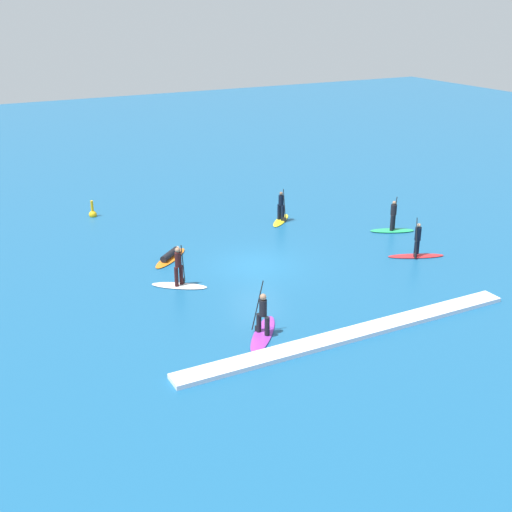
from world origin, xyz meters
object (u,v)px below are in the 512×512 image
surfer_on_red_board (417,248)px  surfer_on_purple_board (263,326)px  surfer_on_orange_board (170,256)px  marker_buoy (93,213)px  surfer_on_white_board (179,276)px  surfer_on_yellow_board (281,213)px  surfer_on_green_board (393,224)px

surfer_on_red_board → surfer_on_purple_board: bearing=42.5°
surfer_on_orange_board → marker_buoy: (-1.69, 8.57, 0.04)m
surfer_on_white_board → surfer_on_yellow_board: (8.71, 5.99, -0.04)m
surfer_on_purple_board → surfer_on_orange_board: 9.23m
surfer_on_yellow_board → surfer_on_green_board: size_ratio=0.85×
surfer_on_white_board → marker_buoy: bearing=130.1°
surfer_on_white_board → surfer_on_green_board: size_ratio=0.99×
surfer_on_orange_board → surfer_on_red_board: bearing=-69.3°
marker_buoy → surfer_on_green_board: bearing=-36.3°
surfer_on_orange_board → surfer_on_green_board: bearing=-51.5°
marker_buoy → surfer_on_purple_board: bearing=-83.5°
surfer_on_red_board → marker_buoy: surfer_on_red_board is taller
surfer_on_yellow_board → marker_buoy: size_ratio=1.97×
surfer_on_orange_board → surfer_on_green_board: surfer_on_green_board is taller
surfer_on_orange_board → surfer_on_white_board: bearing=-147.1°
surfer_on_orange_board → surfer_on_red_board: surfer_on_red_board is taller
surfer_on_purple_board → marker_buoy: 17.91m
surfer_on_green_board → marker_buoy: (-14.20, 10.43, -0.25)m
surfer_on_yellow_board → surfer_on_white_board: bearing=-10.0°
surfer_on_red_board → marker_buoy: (-12.84, 14.06, -0.30)m
surfer_on_white_board → surfer_on_green_board: 13.44m
surfer_on_orange_board → surfer_on_yellow_board: bearing=-24.7°
surfer_on_white_board → surfer_on_red_board: bearing=26.1°
surfer_on_green_board → surfer_on_red_board: bearing=-85.5°
surfer_on_purple_board → surfer_on_orange_board: (-0.34, 9.22, -0.26)m
surfer_on_green_board → surfer_on_purple_board: bearing=-123.7°
surfer_on_white_board → surfer_on_red_board: size_ratio=0.87×
surfer_on_white_board → surfer_on_purple_board: 5.96m
surfer_on_orange_board → marker_buoy: size_ratio=2.39×
surfer_on_white_board → surfer_on_yellow_board: 10.57m
surfer_on_yellow_board → marker_buoy: bearing=-76.5°
surfer_on_red_board → marker_buoy: 19.04m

